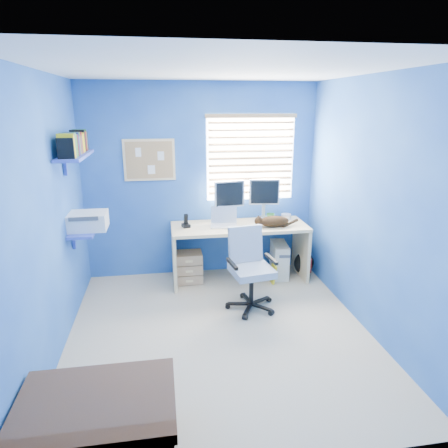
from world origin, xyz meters
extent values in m
cube|color=tan|center=(0.00, 0.00, 0.00)|extent=(3.00, 3.20, 0.00)
cube|color=white|center=(0.00, 0.00, 2.50)|extent=(3.00, 3.20, 0.00)
cube|color=#1C49A6|center=(0.00, 1.60, 1.25)|extent=(3.00, 0.01, 2.50)
cube|color=#1C49A6|center=(0.00, -1.60, 1.25)|extent=(3.00, 0.01, 2.50)
cube|color=#1C49A6|center=(-1.50, 0.00, 1.25)|extent=(0.01, 3.20, 2.50)
cube|color=#1C49A6|center=(1.50, 0.00, 1.25)|extent=(0.01, 3.20, 2.50)
cube|color=beige|center=(0.45, 1.26, 0.37)|extent=(1.72, 0.65, 0.74)
cube|color=silver|center=(0.24, 1.24, 0.85)|extent=(0.37, 0.31, 0.22)
cube|color=silver|center=(0.35, 1.45, 1.01)|extent=(0.41, 0.19, 0.54)
cube|color=silver|center=(0.82, 1.50, 1.01)|extent=(0.41, 0.17, 0.54)
cube|color=black|center=(-0.23, 1.28, 0.82)|extent=(0.11, 0.13, 0.17)
imported|color=#2C7D31|center=(0.89, 1.38, 0.79)|extent=(0.10, 0.09, 0.10)
cylinder|color=silver|center=(1.12, 1.44, 0.78)|extent=(0.13, 0.13, 0.07)
ellipsoid|color=black|center=(0.87, 1.13, 0.81)|extent=(0.38, 0.21, 0.14)
cube|color=beige|center=(1.00, 1.28, 0.23)|extent=(0.24, 0.46, 0.45)
cube|color=tan|center=(-0.22, 1.27, 0.20)|extent=(0.35, 0.28, 0.41)
cube|color=yellow|center=(0.86, 1.08, 0.12)|extent=(0.03, 0.17, 0.24)
ellipsoid|color=black|center=(1.35, 1.27, 0.16)|extent=(0.33, 0.30, 0.32)
cube|color=#503629|center=(-0.98, -1.36, 0.23)|extent=(0.95, 0.67, 0.46)
cylinder|color=black|center=(0.43, 0.44, 0.03)|extent=(0.60, 0.60, 0.06)
cylinder|color=black|center=(0.43, 0.44, 0.24)|extent=(0.06, 0.06, 0.36)
cube|color=#ACB2C0|center=(0.43, 0.44, 0.46)|extent=(0.49, 0.49, 0.08)
cube|color=#ACB2C0|center=(0.40, 0.65, 0.71)|extent=(0.40, 0.12, 0.41)
cube|color=white|center=(0.65, 1.59, 1.55)|extent=(1.15, 0.01, 1.10)
cube|color=#AC784B|center=(0.65, 1.56, 1.55)|extent=(1.10, 0.03, 1.00)
cube|color=beige|center=(-0.65, 1.58, 1.55)|extent=(0.64, 0.02, 0.52)
cube|color=tan|center=(-0.65, 1.57, 1.55)|extent=(0.58, 0.01, 0.46)
cube|color=#3A4DBA|center=(-1.36, 0.75, 0.92)|extent=(0.26, 0.55, 0.03)
cube|color=silver|center=(-1.32, 0.75, 1.02)|extent=(0.42, 0.34, 0.18)
cube|color=#3A4DBA|center=(-1.37, 0.75, 1.72)|extent=(0.24, 0.90, 0.03)
cube|color=navy|center=(-1.38, 0.75, 1.84)|extent=(0.15, 0.80, 0.22)
camera|label=1|loc=(-0.52, -3.52, 2.22)|focal=32.00mm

